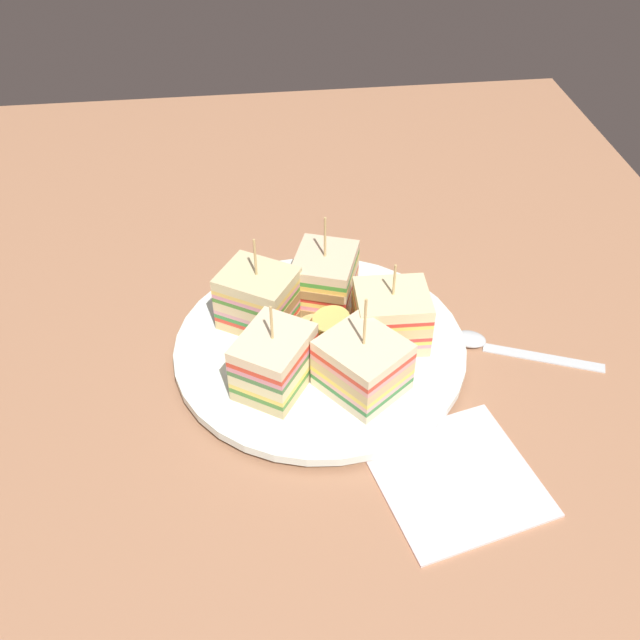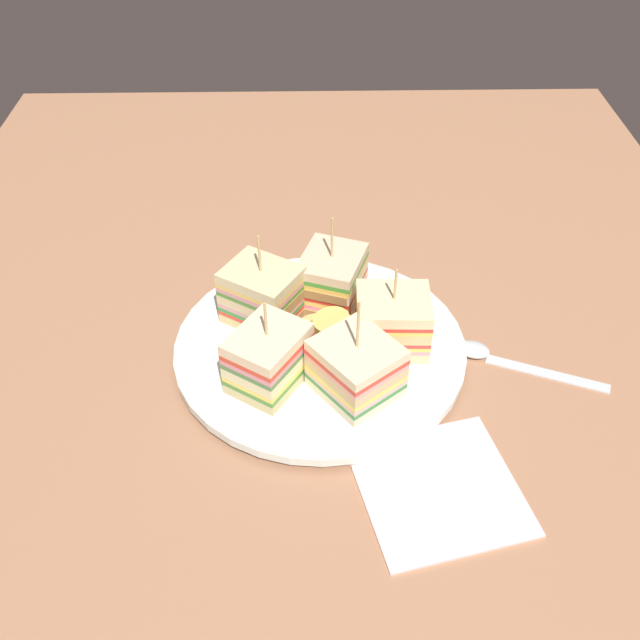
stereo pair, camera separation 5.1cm
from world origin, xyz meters
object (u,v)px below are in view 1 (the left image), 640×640
at_px(sandwich_wedge_1, 274,362).
at_px(sandwich_wedge_3, 391,317).
at_px(sandwich_wedge_4, 325,278).
at_px(spoon, 493,346).
at_px(napkin, 456,477).
at_px(plate, 320,348).
at_px(chip_pile, 332,325).
at_px(sandwich_wedge_2, 362,365).
at_px(sandwich_wedge_0, 259,299).

distance_m(sandwich_wedge_1, sandwich_wedge_3, 0.13).
xyz_separation_m(sandwich_wedge_4, spoon, (0.08, 0.16, -0.04)).
bearing_deg(napkin, plate, -149.52).
xyz_separation_m(chip_pile, napkin, (0.17, 0.08, -0.03)).
bearing_deg(sandwich_wedge_4, chip_pile, 19.88).
bearing_deg(napkin, spoon, 152.60).
distance_m(plate, chip_pile, 0.03).
bearing_deg(sandwich_wedge_2, sandwich_wedge_4, -30.05).
bearing_deg(spoon, sandwich_wedge_4, -4.52).
xyz_separation_m(sandwich_wedge_1, napkin, (0.11, 0.14, -0.04)).
relative_size(sandwich_wedge_0, spoon, 0.70).
bearing_deg(sandwich_wedge_3, sandwich_wedge_0, -15.71).
height_order(sandwich_wedge_0, spoon, sandwich_wedge_0).
bearing_deg(spoon, sandwich_wedge_0, 9.29).
xyz_separation_m(sandwich_wedge_1, sandwich_wedge_2, (0.01, 0.08, -0.00)).
bearing_deg(sandwich_wedge_4, sandwich_wedge_0, -48.32).
bearing_deg(sandwich_wedge_0, sandwich_wedge_3, 14.37).
bearing_deg(plate, spoon, 85.98).
height_order(sandwich_wedge_0, sandwich_wedge_2, sandwich_wedge_2).
distance_m(sandwich_wedge_3, chip_pile, 0.06).
xyz_separation_m(sandwich_wedge_0, sandwich_wedge_2, (0.10, 0.09, -0.00)).
bearing_deg(sandwich_wedge_4, sandwich_wedge_1, -7.66).
distance_m(sandwich_wedge_3, spoon, 0.11).
relative_size(sandwich_wedge_4, chip_pile, 1.26).
relative_size(sandwich_wedge_1, spoon, 0.65).
bearing_deg(napkin, chip_pile, -154.27).
bearing_deg(chip_pile, sandwich_wedge_0, -114.08).
bearing_deg(sandwich_wedge_2, sandwich_wedge_3, -69.64).
xyz_separation_m(sandwich_wedge_3, napkin, (0.16, 0.03, -0.04)).
distance_m(sandwich_wedge_0, sandwich_wedge_3, 0.13).
height_order(plate, spoon, plate).
relative_size(sandwich_wedge_2, chip_pile, 1.29).
xyz_separation_m(sandwich_wedge_4, napkin, (0.23, 0.08, -0.04)).
relative_size(plate, sandwich_wedge_4, 2.84).
bearing_deg(spoon, sandwich_wedge_1, 31.65).
xyz_separation_m(sandwich_wedge_1, sandwich_wedge_4, (-0.12, 0.06, -0.00)).
relative_size(chip_pile, napkin, 0.63).
relative_size(sandwich_wedge_0, chip_pile, 1.25).
height_order(plate, sandwich_wedge_0, sandwich_wedge_0).
bearing_deg(sandwich_wedge_3, sandwich_wedge_1, 24.97).
xyz_separation_m(plate, sandwich_wedge_2, (0.06, 0.03, 0.03)).
distance_m(plate, sandwich_wedge_4, 0.08).
distance_m(sandwich_wedge_4, napkin, 0.24).
xyz_separation_m(plate, chip_pile, (-0.01, 0.01, 0.02)).
height_order(chip_pile, spoon, chip_pile).
xyz_separation_m(sandwich_wedge_0, sandwich_wedge_4, (-0.03, 0.07, -0.00)).
height_order(sandwich_wedge_2, spoon, sandwich_wedge_2).
bearing_deg(sandwich_wedge_3, sandwich_wedge_4, -48.70).
distance_m(plate, spoon, 0.17).
relative_size(plate, napkin, 2.23).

